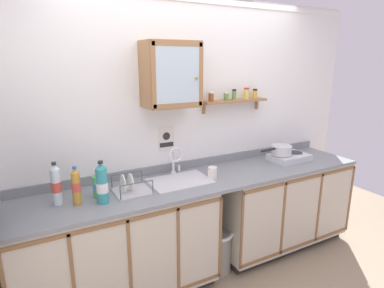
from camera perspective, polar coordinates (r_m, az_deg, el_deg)
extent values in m
plane|color=gray|center=(3.16, 5.22, -23.45)|extent=(6.32, 6.32, 0.00)
cube|color=white|center=(3.09, -0.43, 1.82)|extent=(3.92, 0.05, 2.52)
cube|color=black|center=(3.08, -12.77, -24.03)|extent=(1.55, 0.57, 0.08)
cube|color=beige|center=(2.80, -13.14, -17.20)|extent=(1.58, 0.63, 0.82)
cube|color=brown|center=(2.35, -11.53, -13.39)|extent=(1.58, 0.01, 0.03)
cube|color=brown|center=(2.48, -20.53, -22.42)|extent=(0.02, 0.01, 0.75)
cube|color=brown|center=(2.54, -11.08, -20.75)|extent=(0.02, 0.01, 0.75)
cube|color=brown|center=(2.65, -2.44, -18.73)|extent=(0.02, 0.01, 0.75)
cube|color=brown|center=(2.82, 5.13, -16.58)|extent=(0.02, 0.01, 0.75)
cube|color=black|center=(3.81, 14.58, -15.93)|extent=(1.44, 0.57, 0.08)
cube|color=beige|center=(3.58, 15.37, -9.93)|extent=(1.47, 0.63, 0.82)
cube|color=brown|center=(3.24, 19.71, -5.91)|extent=(1.47, 0.01, 0.03)
cube|color=brown|center=(3.55, 18.66, -16.96)|extent=(1.47, 0.01, 0.03)
cube|color=brown|center=(2.93, 8.95, -15.37)|extent=(0.02, 0.01, 0.75)
cube|color=brown|center=(3.22, 16.11, -12.90)|extent=(0.02, 0.01, 0.75)
cube|color=brown|center=(3.56, 21.90, -10.71)|extent=(0.02, 0.01, 0.75)
cube|color=brown|center=(3.92, 26.59, -8.83)|extent=(0.02, 0.01, 0.75)
cube|color=gray|center=(2.90, 2.75, -6.27)|extent=(3.28, 0.66, 0.03)
cube|color=gray|center=(3.14, -0.12, -3.57)|extent=(3.28, 0.02, 0.08)
cube|color=silver|center=(2.79, -2.19, -6.67)|extent=(0.53, 0.37, 0.01)
cube|color=slate|center=(2.84, -2.17, -8.91)|extent=(0.45, 0.30, 0.01)
cube|color=slate|center=(2.95, -3.49, -6.90)|extent=(0.45, 0.01, 0.12)
cube|color=slate|center=(2.69, -0.74, -9.02)|extent=(0.45, 0.01, 0.12)
cylinder|color=#4C4C51|center=(2.84, -2.17, -8.95)|extent=(0.04, 0.04, 0.01)
cylinder|color=silver|center=(2.98, -3.38, -5.17)|extent=(0.05, 0.05, 0.02)
cylinder|color=silver|center=(2.95, -3.41, -3.28)|extent=(0.02, 0.02, 0.18)
torus|color=silver|center=(2.86, -2.90, -1.89)|extent=(0.15, 0.02, 0.15)
cylinder|color=silver|center=(2.99, -2.34, -4.40)|extent=(0.02, 0.02, 0.05)
cube|color=silver|center=(3.52, 17.10, -2.32)|extent=(0.41, 0.28, 0.07)
cylinder|color=#2D2D2D|center=(3.46, 15.75, -1.89)|extent=(0.16, 0.16, 0.01)
cylinder|color=#2D2D2D|center=(3.59, 18.00, -1.45)|extent=(0.16, 0.16, 0.01)
cylinder|color=black|center=(3.37, 17.41, -3.09)|extent=(0.03, 0.02, 0.03)
cylinder|color=black|center=(3.51, 19.65, -2.59)|extent=(0.03, 0.02, 0.03)
cylinder|color=silver|center=(3.44, 15.81, -1.09)|extent=(0.21, 0.21, 0.09)
torus|color=silver|center=(3.43, 15.87, -0.33)|extent=(0.22, 0.22, 0.01)
cylinder|color=black|center=(3.29, 13.58, -1.06)|extent=(0.19, 0.04, 0.02)
cylinder|color=gold|center=(2.48, -20.11, -7.54)|extent=(0.06, 0.06, 0.24)
cone|color=gold|center=(2.44, -20.39, -4.56)|extent=(0.06, 0.06, 0.03)
cylinder|color=#2D59B2|center=(2.43, -20.44, -4.02)|extent=(0.03, 0.03, 0.02)
cylinder|color=#D84C3F|center=(2.48, -20.14, -7.23)|extent=(0.06, 0.06, 0.07)
cylinder|color=teal|center=(2.44, -15.88, -7.23)|extent=(0.08, 0.08, 0.27)
cone|color=teal|center=(2.39, -16.14, -3.82)|extent=(0.08, 0.08, 0.04)
cylinder|color=#262626|center=(2.38, -16.19, -3.17)|extent=(0.04, 0.04, 0.02)
cylinder|color=white|center=(2.45, -15.86, -7.52)|extent=(0.09, 0.09, 0.08)
cylinder|color=silver|center=(2.53, -23.23, -7.11)|extent=(0.07, 0.07, 0.27)
cone|color=silver|center=(2.48, -23.58, -3.81)|extent=(0.07, 0.07, 0.03)
cylinder|color=#262626|center=(2.47, -23.64, -3.24)|extent=(0.03, 0.03, 0.02)
cylinder|color=#D84C3F|center=(2.52, -23.23, -7.08)|extent=(0.07, 0.07, 0.08)
cylinder|color=#4CB266|center=(2.57, -16.52, -7.37)|extent=(0.08, 0.08, 0.17)
cone|color=#4CB266|center=(2.53, -16.69, -5.19)|extent=(0.08, 0.08, 0.04)
cylinder|color=white|center=(2.52, -16.74, -4.57)|extent=(0.04, 0.04, 0.02)
cylinder|color=#3F8CCC|center=(2.56, -16.53, -7.22)|extent=(0.09, 0.09, 0.05)
cube|color=#B2B2B7|center=(2.63, -10.72, -8.36)|extent=(0.28, 0.28, 0.01)
cylinder|color=#4C4F54|center=(2.46, -12.77, -8.61)|extent=(0.01, 0.01, 0.11)
cylinder|color=#4C4F54|center=(2.53, -7.07, -7.65)|extent=(0.01, 0.01, 0.11)
cylinder|color=#4C4F54|center=(2.69, -14.27, -6.63)|extent=(0.01, 0.01, 0.11)
cylinder|color=#4C4F54|center=(2.75, -9.02, -5.82)|extent=(0.01, 0.01, 0.11)
cylinder|color=#4C4F54|center=(2.47, -9.93, -6.97)|extent=(0.26, 0.01, 0.01)
cylinder|color=#4C4F54|center=(2.70, -11.67, -5.15)|extent=(0.26, 0.01, 0.01)
cylinder|color=white|center=(2.58, -12.31, -6.95)|extent=(0.01, 0.15, 0.15)
cylinder|color=white|center=(2.59, -10.96, -6.74)|extent=(0.01, 0.14, 0.14)
cylinder|color=white|center=(2.86, 3.70, -5.16)|extent=(0.08, 0.08, 0.10)
torus|color=white|center=(2.91, 3.76, -4.74)|extent=(0.05, 0.06, 0.07)
cube|color=#996B42|center=(2.75, -3.87, 12.38)|extent=(0.47, 0.28, 0.55)
cube|color=silver|center=(2.62, -2.53, 12.28)|extent=(0.39, 0.01, 0.45)
cube|color=#996B42|center=(2.53, -6.96, 12.11)|extent=(0.04, 0.01, 0.51)
cube|color=#996B42|center=(2.71, 1.62, 12.38)|extent=(0.04, 0.01, 0.51)
cube|color=#996B42|center=(2.62, -2.58, 17.68)|extent=(0.44, 0.01, 0.04)
cube|color=#996B42|center=(2.64, -2.46, 6.92)|extent=(0.44, 0.01, 0.04)
sphere|color=olive|center=(2.68, 0.87, 11.77)|extent=(0.02, 0.02, 0.02)
cube|color=#996B42|center=(3.19, 7.72, 7.72)|extent=(0.71, 0.14, 0.02)
cube|color=#996B42|center=(3.07, 2.14, 6.40)|extent=(0.02, 0.03, 0.10)
cube|color=#996B42|center=(3.44, 11.55, 7.01)|extent=(0.02, 0.03, 0.10)
cylinder|color=brown|center=(3.03, 3.45, 8.40)|extent=(0.05, 0.05, 0.07)
cylinder|color=white|center=(3.03, 3.46, 9.25)|extent=(0.05, 0.05, 0.02)
cylinder|color=#598C3F|center=(3.11, 6.16, 8.44)|extent=(0.05, 0.05, 0.07)
cylinder|color=white|center=(3.11, 6.18, 9.21)|extent=(0.05, 0.05, 0.02)
cylinder|color=#598C3F|center=(3.17, 7.59, 8.69)|extent=(0.04, 0.04, 0.09)
cylinder|color=black|center=(3.17, 7.62, 9.61)|extent=(0.04, 0.04, 0.02)
cylinder|color=#E0C659|center=(3.28, 9.78, 8.85)|extent=(0.05, 0.05, 0.09)
cylinder|color=red|center=(3.27, 9.82, 9.82)|extent=(0.05, 0.05, 0.02)
cylinder|color=gold|center=(3.35, 11.25, 8.77)|extent=(0.04, 0.04, 0.08)
cylinder|color=black|center=(3.35, 11.29, 9.57)|extent=(0.05, 0.05, 0.02)
cube|color=silver|center=(2.96, -4.65, 0.89)|extent=(0.16, 0.01, 0.23)
cube|color=#262626|center=(2.96, -4.59, -0.12)|extent=(0.14, 0.00, 0.04)
cylinder|color=#262626|center=(2.94, -4.62, 1.42)|extent=(0.07, 0.00, 0.07)
cylinder|color=gray|center=(3.20, 4.28, -18.60)|extent=(0.30, 0.30, 0.39)
torus|color=white|center=(3.10, 4.35, -15.58)|extent=(0.33, 0.33, 0.03)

